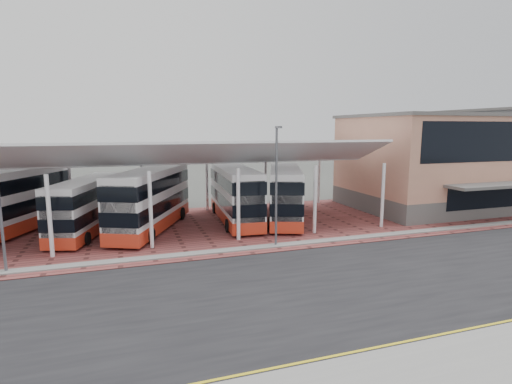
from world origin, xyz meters
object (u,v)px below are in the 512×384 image
at_px(terminal, 444,161).
at_px(bus_5, 285,194).
at_px(bus_1, 10,202).
at_px(bus_3, 151,200).
at_px(bus_2, 87,207).
at_px(bus_4, 235,195).

relative_size(terminal, bus_5, 1.65).
distance_m(terminal, bus_5, 17.60).
height_order(terminal, bus_1, terminal).
bearing_deg(bus_3, bus_5, 23.75).
distance_m(bus_2, bus_3, 4.70).
relative_size(bus_1, bus_5, 1.06).
distance_m(bus_1, bus_2, 5.65).
height_order(bus_2, bus_5, bus_5).
height_order(bus_3, bus_4, bus_3).
relative_size(bus_2, bus_5, 0.92).
xyz_separation_m(bus_1, bus_2, (5.39, -1.64, -0.37)).
bearing_deg(bus_1, bus_3, 13.13).
height_order(bus_2, bus_3, bus_3).
bearing_deg(bus_1, bus_2, 7.14).
height_order(terminal, bus_3, terminal).
relative_size(bus_1, bus_3, 1.02).
bearing_deg(bus_4, bus_5, -7.66).
distance_m(terminal, bus_3, 28.73).
bearing_deg(bus_4, bus_2, -173.77).
relative_size(bus_3, bus_4, 1.02).
height_order(terminal, bus_2, terminal).
xyz_separation_m(bus_3, bus_4, (6.97, 0.70, -0.07)).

